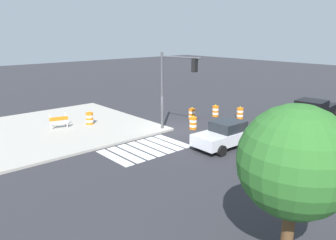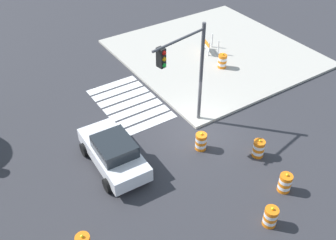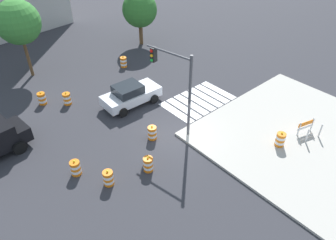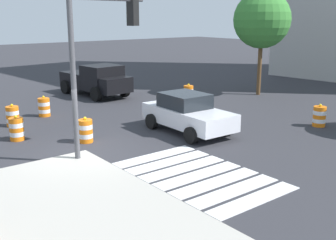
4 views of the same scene
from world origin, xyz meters
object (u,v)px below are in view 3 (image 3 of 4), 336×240
at_px(traffic_barrel_far_curb, 67,99).
at_px(traffic_barrel_median_far, 76,168).
at_px(sports_car, 131,94).
at_px(traffic_barrel_opposite_curb, 123,62).
at_px(traffic_barrel_near_corner, 148,164).
at_px(traffic_barrel_on_sidewalk, 280,139).
at_px(construction_barricade, 308,127).
at_px(traffic_barrel_crosswalk_end, 108,178).
at_px(traffic_barrel_lane_center, 42,99).
at_px(street_tree_streetside_near, 18,22).
at_px(traffic_barrel_median_near, 152,133).
at_px(traffic_light_pole, 174,77).
at_px(street_tree_streetside_mid, 140,10).

bearing_deg(traffic_barrel_far_curb, traffic_barrel_median_far, -113.43).
distance_m(sports_car, traffic_barrel_median_far, 7.44).
distance_m(traffic_barrel_median_far, traffic_barrel_far_curb, 7.36).
bearing_deg(traffic_barrel_opposite_curb, sports_car, -119.67).
relative_size(traffic_barrel_near_corner, traffic_barrel_on_sidewalk, 1.00).
relative_size(traffic_barrel_near_corner, traffic_barrel_opposite_curb, 1.00).
bearing_deg(traffic_barrel_opposite_curb, construction_barricade, -78.04).
xyz_separation_m(traffic_barrel_crosswalk_end, traffic_barrel_median_far, (-0.96, 1.84, 0.00)).
bearing_deg(construction_barricade, traffic_barrel_lane_center, 127.19).
distance_m(traffic_barrel_far_curb, traffic_barrel_lane_center, 1.84).
bearing_deg(street_tree_streetside_near, traffic_barrel_median_far, -102.15).
distance_m(traffic_barrel_near_corner, traffic_barrel_median_far, 4.03).
xyz_separation_m(construction_barricade, street_tree_streetside_near, (-9.98, 19.46, 3.83)).
relative_size(sports_car, traffic_barrel_median_far, 4.27).
relative_size(traffic_barrel_crosswalk_end, street_tree_streetside_near, 0.16).
bearing_deg(sports_car, traffic_barrel_median_far, -150.28).
distance_m(traffic_barrel_median_near, traffic_barrel_far_curb, 7.50).
relative_size(traffic_barrel_median_far, traffic_barrel_opposite_curb, 1.00).
bearing_deg(traffic_barrel_opposite_curb, traffic_barrel_median_far, -136.66).
xyz_separation_m(traffic_barrel_crosswalk_end, traffic_light_pole, (5.87, 1.25, 3.46)).
relative_size(traffic_barrel_crosswalk_end, traffic_barrel_opposite_curb, 1.00).
xyz_separation_m(traffic_barrel_on_sidewalk, street_tree_streetside_near, (-7.77, 18.94, 3.95)).
xyz_separation_m(traffic_barrel_near_corner, traffic_barrel_on_sidewalk, (7.29, -3.77, 0.15)).
height_order(traffic_barrel_lane_center, street_tree_streetside_near, street_tree_streetside_near).
bearing_deg(traffic_light_pole, traffic_barrel_lane_center, 121.52).
height_order(traffic_barrel_crosswalk_end, street_tree_streetside_near, street_tree_streetside_near).
relative_size(traffic_barrel_crosswalk_end, construction_barricade, 0.73).
bearing_deg(traffic_barrel_lane_center, traffic_barrel_median_near, -66.94).
xyz_separation_m(sports_car, traffic_barrel_median_far, (-6.45, -3.68, -0.36)).
bearing_deg(traffic_barrel_far_curb, construction_barricade, -53.98).
relative_size(traffic_barrel_near_corner, traffic_barrel_crosswalk_end, 1.00).
bearing_deg(traffic_light_pole, street_tree_streetside_mid, 61.28).
bearing_deg(traffic_barrel_far_curb, sports_car, -41.07).
height_order(traffic_barrel_near_corner, construction_barricade, construction_barricade).
bearing_deg(traffic_barrel_opposite_curb, traffic_barrel_lane_center, -173.50).
height_order(traffic_barrel_lane_center, construction_barricade, construction_barricade).
relative_size(traffic_barrel_median_far, street_tree_streetside_near, 0.16).
bearing_deg(traffic_barrel_far_curb, traffic_barrel_median_near, -72.84).
bearing_deg(construction_barricade, traffic_light_pole, 133.91).
relative_size(traffic_barrel_crosswalk_end, traffic_barrel_median_far, 1.00).
xyz_separation_m(traffic_barrel_near_corner, traffic_light_pole, (3.61, 1.85, 3.46)).
xyz_separation_m(traffic_barrel_median_far, traffic_barrel_opposite_curb, (9.42, 8.89, 0.00)).
bearing_deg(street_tree_streetside_mid, street_tree_streetside_near, 175.18).
height_order(traffic_barrel_opposite_curb, traffic_light_pole, traffic_light_pole).
bearing_deg(traffic_barrel_median_near, traffic_barrel_lane_center, 113.06).
height_order(traffic_barrel_median_far, street_tree_streetside_near, street_tree_streetside_near).
distance_m(traffic_barrel_crosswalk_end, traffic_barrel_far_curb, 8.82).
distance_m(street_tree_streetside_near, street_tree_streetside_mid, 10.98).
bearing_deg(sports_car, street_tree_streetside_mid, 48.63).
distance_m(traffic_barrel_median_near, traffic_barrel_on_sidewalk, 7.90).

